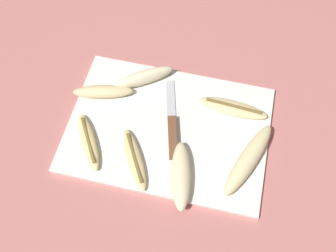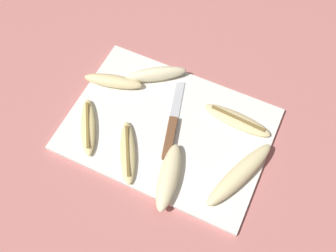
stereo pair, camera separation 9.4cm
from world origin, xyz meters
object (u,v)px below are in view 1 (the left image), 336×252
banana_golden_short (88,142)px  banana_cream_curved (181,175)px  banana_ripe_center (103,92)px  banana_bright_far (144,77)px  banana_spotted_left (134,159)px  banana_mellow_near (233,108)px  banana_soft_right (248,159)px  knife (172,131)px

banana_golden_short → banana_cream_curved: (0.23, -0.04, 0.01)m
banana_ripe_center → banana_bright_far: 0.11m
banana_ripe_center → banana_spotted_left: bearing=-51.5°
banana_mellow_near → banana_soft_right: 0.14m
banana_golden_short → banana_spotted_left: 0.12m
banana_ripe_center → banana_golden_short: banana_ripe_center is taller
banana_soft_right → banana_ripe_center: bearing=165.1°
banana_soft_right → banana_spotted_left: bearing=-167.6°
banana_golden_short → banana_spotted_left: bearing=-8.8°
knife → banana_spotted_left: size_ratio=1.41×
banana_golden_short → banana_spotted_left: banana_golden_short is taller
knife → banana_mellow_near: (0.13, 0.10, 0.00)m
banana_mellow_near → banana_bright_far: size_ratio=1.16×
banana_mellow_near → banana_cream_curved: (-0.09, -0.20, 0.01)m
banana_spotted_left → banana_cream_curved: (0.11, -0.02, 0.01)m
knife → banana_soft_right: banana_soft_right is taller
knife → banana_mellow_near: banana_mellow_near is taller
banana_mellow_near → banana_cream_curved: banana_cream_curved is taller
banana_golden_short → banana_bright_far: bearing=67.9°
knife → banana_bright_far: (-0.10, 0.13, 0.01)m
banana_ripe_center → knife: bearing=-18.7°
banana_mellow_near → banana_spotted_left: 0.27m
banana_ripe_center → banana_bright_far: (0.09, 0.06, 0.00)m
banana_mellow_near → banana_spotted_left: size_ratio=1.11×
banana_mellow_near → banana_soft_right: bearing=-67.7°
banana_ripe_center → banana_golden_short: 0.14m
knife → banana_golden_short: banana_golden_short is taller
banana_cream_curved → banana_bright_far: bearing=122.0°
knife → banana_golden_short: (-0.18, -0.07, 0.00)m
banana_mellow_near → banana_golden_short: banana_golden_short is taller
banana_mellow_near → banana_spotted_left: (-0.20, -0.19, -0.00)m
knife → banana_bright_far: banana_bright_far is taller
banana_golden_short → banana_cream_curved: bearing=-8.8°
banana_bright_far → banana_cream_curved: (0.15, -0.24, -0.00)m
banana_bright_far → banana_soft_right: bearing=-29.5°
banana_mellow_near → banana_bright_far: bearing=172.4°
knife → banana_cream_curved: (0.04, -0.11, 0.01)m
banana_golden_short → banana_ripe_center: bearing=93.2°
knife → banana_spotted_left: (-0.07, -0.09, 0.00)m
banana_mellow_near → knife: bearing=-143.9°
banana_golden_short → knife: bearing=21.7°
banana_ripe_center → banana_spotted_left: 0.20m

